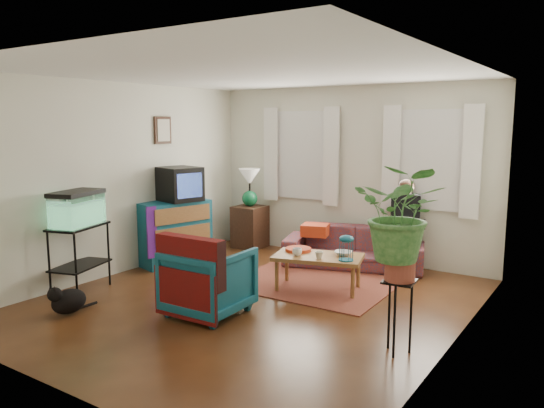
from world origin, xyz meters
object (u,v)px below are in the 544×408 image
Objects in this scene: sofa at (354,241)px; coffee_table at (318,273)px; dresser at (174,232)px; armchair at (209,277)px; aquarium_stand at (80,259)px; side_table at (250,227)px; plant_stand at (398,317)px.

coffee_table is at bearing -102.78° from sofa.
armchair is (1.81, -1.34, -0.06)m from dresser.
aquarium_stand is 1.84m from armchair.
coffee_table is at bearing -34.35° from side_table.
sofa is 2.91m from plant_stand.
side_table is 0.84× the size of aquarium_stand.
coffee_table is at bearing 17.83° from aquarium_stand.
dresser reaches higher than armchair.
side_table is 1.49m from dresser.
side_table is 3.15m from armchair.
armchair is (1.82, 0.28, -0.01)m from aquarium_stand.
sofa is 1.90× the size of dresser.
sofa is at bearing -102.43° from armchair.
coffee_table is (0.10, -1.24, -0.16)m from sofa.
aquarium_stand is at bearing 7.03° from armchair.
sofa is 1.25m from coffee_table.
armchair reaches higher than sofa.
side_table is at bearing 91.53° from dresser.
dresser is 2.25m from armchair.
aquarium_stand reaches higher than armchair.
armchair is at bearing -21.80° from dresser.
plant_stand is (2.07, 0.17, -0.07)m from armchair.
aquarium_stand reaches higher than coffee_table.
sofa is 2.63m from dresser.
sofa is at bearing -4.95° from side_table.
aquarium_stand is at bearing -173.49° from plant_stand.
sofa is 2.66m from armchair.
sofa is at bearing 34.71° from aquarium_stand.
armchair reaches higher than side_table.
dresser is 1.62m from aquarium_stand.
aquarium_stand reaches higher than side_table.
dresser reaches higher than side_table.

